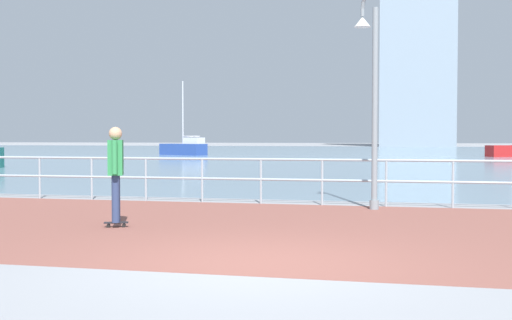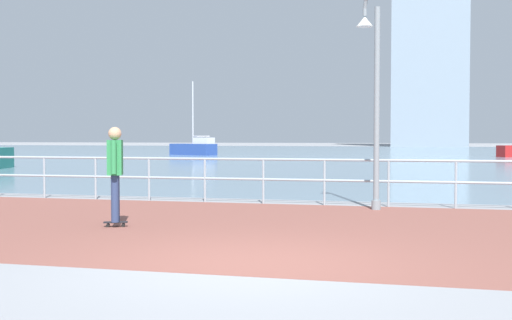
{
  "view_description": "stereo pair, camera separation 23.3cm",
  "coord_description": "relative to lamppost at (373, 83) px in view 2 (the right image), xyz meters",
  "views": [
    {
      "loc": [
        1.65,
        -7.4,
        1.53
      ],
      "look_at": [
        -0.91,
        4.05,
        1.1
      ],
      "focal_mm": 44.7,
      "sensor_mm": 36.0,
      "label": 1
    },
    {
      "loc": [
        1.87,
        -7.35,
        1.53
      ],
      "look_at": [
        -0.91,
        4.05,
        1.1
      ],
      "focal_mm": 44.7,
      "sensor_mm": 36.0,
      "label": 2
    }
  ],
  "objects": [
    {
      "name": "harbor_water",
      "position": [
        -1.07,
        45.45,
        -2.66
      ],
      "size": [
        180.0,
        88.0,
        0.0
      ],
      "primitive_type": "cube",
      "color": "#6B899E",
      "rests_on": "ground"
    },
    {
      "name": "lamppost",
      "position": [
        0.0,
        0.0,
        0.0
      ],
      "size": [
        0.57,
        0.73,
        4.81
      ],
      "color": "gray",
      "rests_on": "ground"
    },
    {
      "name": "brick_paving",
      "position": [
        -1.07,
        -3.26,
        -2.66
      ],
      "size": [
        28.0,
        7.43,
        0.01
      ],
      "primitive_type": "cube",
      "color": "brown",
      "rests_on": "ground"
    },
    {
      "name": "sailboat_blue",
      "position": [
        -16.93,
        37.07,
        -2.07
      ],
      "size": [
        4.54,
        3.21,
        6.18
      ],
      "color": "#284799",
      "rests_on": "ground"
    },
    {
      "name": "skateboarder",
      "position": [
        -4.06,
        -3.79,
        -1.64
      ],
      "size": [
        0.41,
        0.55,
        1.69
      ],
      "color": "black",
      "rests_on": "ground"
    },
    {
      "name": "tower_glass",
      "position": [
        3.41,
        91.26,
        18.4
      ],
      "size": [
        11.4,
        11.71,
        43.79
      ],
      "color": "#8493A3",
      "rests_on": "ground"
    },
    {
      "name": "ground",
      "position": [
        -1.07,
        33.69,
        -2.66
      ],
      "size": [
        220.0,
        220.0,
        0.0
      ],
      "primitive_type": "plane",
      "color": "gray"
    },
    {
      "name": "waterfront_railing",
      "position": [
        -1.07,
        0.45,
        -1.94
      ],
      "size": [
        25.25,
        0.06,
        1.04
      ],
      "color": "#9EADB7",
      "rests_on": "ground"
    }
  ]
}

